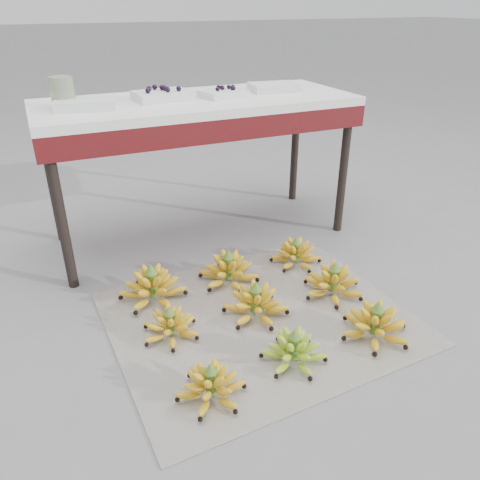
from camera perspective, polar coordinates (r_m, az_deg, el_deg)
name	(u,v)px	position (r m, az deg, el deg)	size (l,w,h in m)	color
ground	(271,314)	(2.12, 3.79, -8.99)	(60.00, 60.00, 0.00)	gray
newspaper_mat	(259,318)	(2.09, 2.36, -9.47)	(1.25, 1.05, 0.01)	silver
bunch_front_left	(211,386)	(1.71, -3.54, -17.30)	(0.30, 0.30, 0.15)	yellow
bunch_front_center	(294,351)	(1.85, 6.54, -13.25)	(0.31, 0.31, 0.15)	#77B02D
bunch_front_right	(375,324)	(2.03, 16.17, -9.86)	(0.37, 0.37, 0.17)	yellow
bunch_mid_left	(170,326)	(1.98, -8.50, -10.30)	(0.27, 0.27, 0.15)	yellow
bunch_mid_center	(256,304)	(2.07, 1.91, -7.76)	(0.34, 0.34, 0.17)	yellow
bunch_mid_right	(333,283)	(2.25, 11.29, -5.17)	(0.31, 0.31, 0.17)	yellow
bunch_back_left	(153,287)	(2.21, -10.61, -5.71)	(0.40, 0.40, 0.19)	yellow
bunch_back_center	(228,271)	(2.30, -1.42, -3.75)	(0.34, 0.34, 0.18)	yellow
bunch_back_right	(296,254)	(2.48, 6.80, -1.75)	(0.34, 0.34, 0.16)	yellow
vendor_table	(198,116)	(2.58, -5.15, 14.86)	(1.66, 0.66, 0.80)	black
tray_far_left	(85,104)	(2.40, -18.38, 15.48)	(0.31, 0.24, 0.04)	silver
tray_left	(162,95)	(2.53, -9.47, 17.02)	(0.29, 0.22, 0.07)	silver
tray_right	(223,93)	(2.58, -2.08, 17.45)	(0.26, 0.21, 0.06)	silver
tray_far_right	(274,87)	(2.76, 4.18, 18.08)	(0.29, 0.22, 0.04)	silver
glass_jar	(62,92)	(2.46, -20.83, 16.50)	(0.11, 0.11, 0.14)	beige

